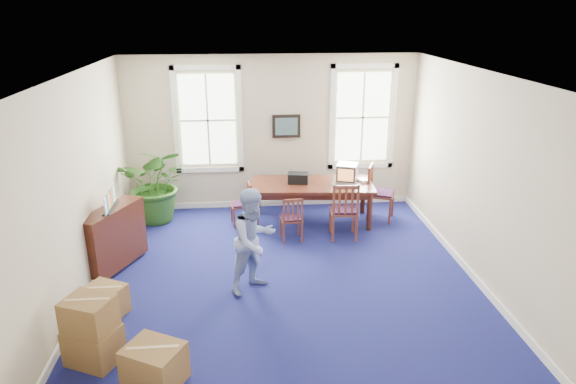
{
  "coord_description": "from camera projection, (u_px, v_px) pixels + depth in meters",
  "views": [
    {
      "loc": [
        -0.6,
        -7.17,
        4.08
      ],
      "look_at": [
        0.1,
        0.6,
        1.25
      ],
      "focal_mm": 32.0,
      "sensor_mm": 36.0,
      "label": 1
    }
  ],
  "objects": [
    {
      "name": "floor",
      "position": [
        285.0,
        279.0,
        8.15
      ],
      "size": [
        6.5,
        6.5,
        0.0
      ],
      "primitive_type": "plane",
      "color": "navy",
      "rests_on": "ground"
    },
    {
      "name": "ceiling",
      "position": [
        285.0,
        74.0,
        7.06
      ],
      "size": [
        6.5,
        6.5,
        0.0
      ],
      "primitive_type": "plane",
      "rotation": [
        3.14,
        0.0,
        0.0
      ],
      "color": "white",
      "rests_on": "ground"
    },
    {
      "name": "wall_back",
      "position": [
        272.0,
        133.0,
        10.65
      ],
      "size": [
        6.5,
        0.0,
        6.5
      ],
      "primitive_type": "plane",
      "rotation": [
        1.57,
        0.0,
        0.0
      ],
      "color": "#C2B295",
      "rests_on": "ground"
    },
    {
      "name": "wall_front",
      "position": [
        316.0,
        302.0,
        4.56
      ],
      "size": [
        6.5,
        0.0,
        6.5
      ],
      "primitive_type": "plane",
      "rotation": [
        -1.57,
        0.0,
        0.0
      ],
      "color": "#C2B295",
      "rests_on": "ground"
    },
    {
      "name": "wall_left",
      "position": [
        77.0,
        190.0,
        7.35
      ],
      "size": [
        0.0,
        6.5,
        6.5
      ],
      "primitive_type": "plane",
      "rotation": [
        1.57,
        0.0,
        1.57
      ],
      "color": "#C2B295",
      "rests_on": "ground"
    },
    {
      "name": "wall_right",
      "position": [
        480.0,
        178.0,
        7.86
      ],
      "size": [
        0.0,
        6.5,
        6.5
      ],
      "primitive_type": "plane",
      "rotation": [
        1.57,
        0.0,
        -1.57
      ],
      "color": "#C2B295",
      "rests_on": "ground"
    },
    {
      "name": "baseboard_back",
      "position": [
        273.0,
        203.0,
        11.15
      ],
      "size": [
        6.0,
        0.04,
        0.12
      ],
      "primitive_type": "cube",
      "color": "white",
      "rests_on": "ground"
    },
    {
      "name": "baseboard_left",
      "position": [
        93.0,
        284.0,
        7.88
      ],
      "size": [
        0.04,
        6.5,
        0.12
      ],
      "primitive_type": "cube",
      "color": "white",
      "rests_on": "ground"
    },
    {
      "name": "baseboard_right",
      "position": [
        466.0,
        267.0,
        8.38
      ],
      "size": [
        0.04,
        6.5,
        0.12
      ],
      "primitive_type": "cube",
      "color": "white",
      "rests_on": "ground"
    },
    {
      "name": "window_left",
      "position": [
        208.0,
        120.0,
        10.42
      ],
      "size": [
        1.4,
        0.12,
        2.2
      ],
      "primitive_type": null,
      "color": "white",
      "rests_on": "ground"
    },
    {
      "name": "window_right",
      "position": [
        363.0,
        117.0,
        10.69
      ],
      "size": [
        1.4,
        0.12,
        2.2
      ],
      "primitive_type": null,
      "color": "white",
      "rests_on": "ground"
    },
    {
      "name": "wall_picture",
      "position": [
        286.0,
        126.0,
        10.58
      ],
      "size": [
        0.58,
        0.06,
        0.48
      ],
      "primitive_type": null,
      "color": "black",
      "rests_on": "ground"
    },
    {
      "name": "conference_table",
      "position": [
        312.0,
        202.0,
        10.2
      ],
      "size": [
        2.46,
        1.27,
        0.81
      ],
      "primitive_type": null,
      "rotation": [
        0.0,
        0.0,
        -0.08
      ],
      "color": "#471E12",
      "rests_on": "ground"
    },
    {
      "name": "crt_tv",
      "position": [
        347.0,
        173.0,
        10.11
      ],
      "size": [
        0.51,
        0.54,
        0.36
      ],
      "primitive_type": null,
      "rotation": [
        0.0,
        0.0,
        -0.34
      ],
      "color": "#B7B7BC",
      "rests_on": "conference_table"
    },
    {
      "name": "game_console",
      "position": [
        363.0,
        180.0,
        10.14
      ],
      "size": [
        0.22,
        0.24,
        0.05
      ],
      "primitive_type": "cube",
      "rotation": [
        0.0,
        0.0,
        0.34
      ],
      "color": "white",
      "rests_on": "conference_table"
    },
    {
      "name": "equipment_bag",
      "position": [
        298.0,
        178.0,
        10.06
      ],
      "size": [
        0.43,
        0.31,
        0.2
      ],
      "primitive_type": "cube",
      "rotation": [
        0.0,
        0.0,
        -0.16
      ],
      "color": "black",
      "rests_on": "conference_table"
    },
    {
      "name": "chair_near_left",
      "position": [
        291.0,
        218.0,
        9.39
      ],
      "size": [
        0.42,
        0.42,
        0.86
      ],
      "primitive_type": null,
      "rotation": [
        0.0,
        0.0,
        3.23
      ],
      "color": "brown",
      "rests_on": "ground"
    },
    {
      "name": "chair_near_right",
      "position": [
        344.0,
        210.0,
        9.43
      ],
      "size": [
        0.53,
        0.53,
        1.11
      ],
      "primitive_type": null,
      "rotation": [
        0.0,
        0.0,
        3.07
      ],
      "color": "brown",
      "rests_on": "ground"
    },
    {
      "name": "chair_end_left",
      "position": [
        241.0,
        204.0,
        10.08
      ],
      "size": [
        0.44,
        0.44,
        0.85
      ],
      "primitive_type": null,
      "rotation": [
        0.0,
        0.0,
        -1.41
      ],
      "color": "brown",
      "rests_on": "ground"
    },
    {
      "name": "chair_end_right",
      "position": [
        381.0,
        193.0,
        10.27
      ],
      "size": [
        0.66,
        0.66,
        1.12
      ],
      "primitive_type": null,
      "rotation": [
        0.0,
        0.0,
        1.17
      ],
      "color": "brown",
      "rests_on": "ground"
    },
    {
      "name": "man",
      "position": [
        254.0,
        241.0,
        7.61
      ],
      "size": [
        1.0,
        0.97,
        1.61
      ],
      "primitive_type": "imported",
      "rotation": [
        0.0,
        0.0,
        0.68
      ],
      "color": "#8B9FD7",
      "rests_on": "ground"
    },
    {
      "name": "credenza",
      "position": [
        114.0,
        240.0,
        8.34
      ],
      "size": [
        0.87,
        1.31,
        1.0
      ],
      "primitive_type": "cube",
      "rotation": [
        0.0,
        0.0,
        -0.44
      ],
      "color": "#471E12",
      "rests_on": "ground"
    },
    {
      "name": "brochure_rack",
      "position": [
        110.0,
        203.0,
        8.12
      ],
      "size": [
        0.23,
        0.69,
        0.3
      ],
      "primitive_type": null,
      "rotation": [
        0.0,
        0.0,
        -0.17
      ],
      "color": "#99999E",
      "rests_on": "credenza"
    },
    {
      "name": "potted_plant",
      "position": [
        157.0,
        184.0,
        10.14
      ],
      "size": [
        1.5,
        1.34,
        1.56
      ],
      "primitive_type": "imported",
      "rotation": [
        0.0,
        0.0,
        -0.09
      ],
      "color": "#234F16",
      "rests_on": "ground"
    },
    {
      "name": "cardboard_boxes",
      "position": [
        113.0,
        323.0,
        6.24
      ],
      "size": [
        2.09,
        2.09,
        0.9
      ],
      "primitive_type": null,
      "rotation": [
        0.0,
        0.0,
        -0.43
      ],
      "color": "olive",
      "rests_on": "ground"
    }
  ]
}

